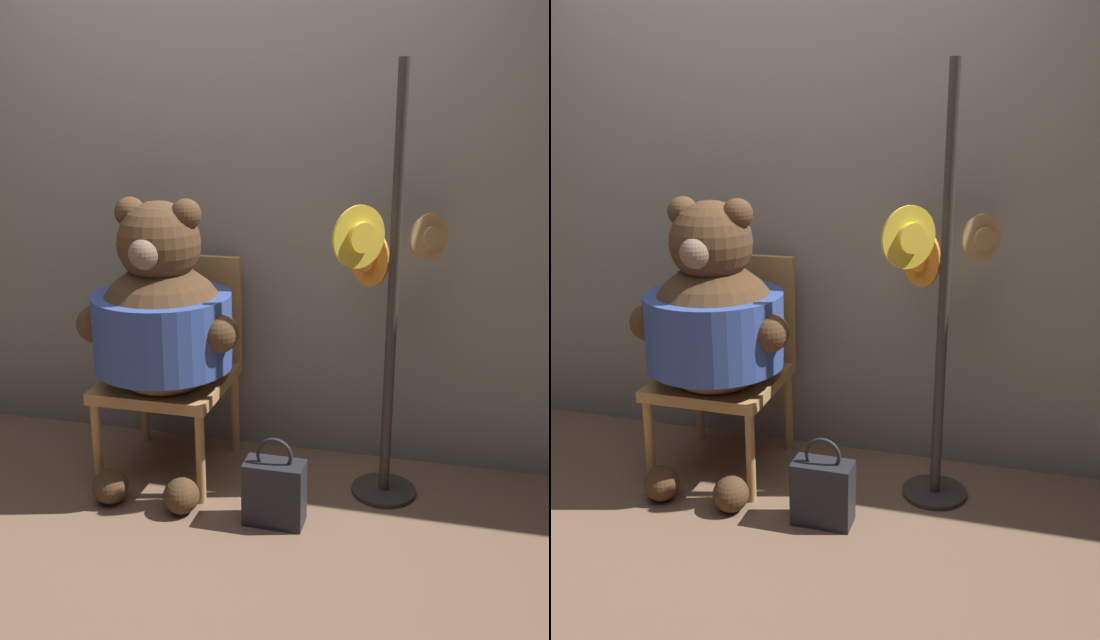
% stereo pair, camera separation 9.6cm
% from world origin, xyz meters
% --- Properties ---
extents(ground_plane, '(14.00, 14.00, 0.00)m').
position_xyz_m(ground_plane, '(0.00, 0.00, 0.00)').
color(ground_plane, brown).
extents(wall_back, '(8.00, 0.10, 2.34)m').
position_xyz_m(wall_back, '(0.00, 0.80, 1.17)').
color(wall_back, gray).
rests_on(wall_back, ground_plane).
extents(chair, '(0.54, 0.56, 0.96)m').
position_xyz_m(chair, '(-0.16, 0.49, 0.51)').
color(chair, '#B2844C').
rests_on(chair, ground_plane).
extents(teddy_bear, '(0.72, 0.64, 1.27)m').
position_xyz_m(teddy_bear, '(-0.14, 0.31, 0.74)').
color(teddy_bear, '#4C331E').
rests_on(teddy_bear, ground_plane).
extents(hat_display_rack, '(0.42, 0.42, 1.80)m').
position_xyz_m(hat_display_rack, '(0.80, 0.43, 0.83)').
color(hat_display_rack, '#332D28').
rests_on(hat_display_rack, ground_plane).
extents(handbag_on_ground, '(0.24, 0.13, 0.38)m').
position_xyz_m(handbag_on_ground, '(0.42, 0.08, 0.14)').
color(handbag_on_ground, '#232328').
rests_on(handbag_on_ground, ground_plane).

